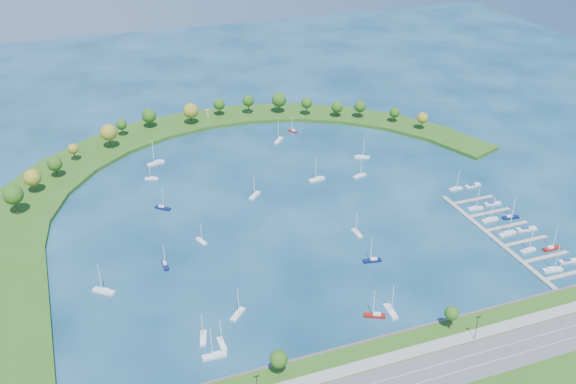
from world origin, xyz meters
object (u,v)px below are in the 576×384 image
object	(u,v)px
moored_boat_11	(360,175)
docked_boat_7	(511,217)
moored_boat_17	(255,195)
docked_boat_3	(552,248)
docked_boat_1	(568,261)
moored_boat_18	(201,240)
docked_boat_6	(490,219)
moored_boat_16	(279,140)
moored_boat_15	(152,178)
moored_boat_1	(372,260)
moored_boat_3	(317,179)
harbor_tower	(208,113)
moored_boat_8	(293,131)
dock_system	(508,235)
docked_boat_0	(553,269)
moored_boat_4	(156,163)
docked_boat_5	(526,229)
moored_boat_13	(357,232)
moored_boat_14	(165,264)
moored_boat_2	(390,310)
docked_boat_11	(473,185)
moored_boat_5	(238,313)
docked_boat_4	(507,233)
moored_boat_0	(362,157)
moored_boat_19	(203,337)
moored_boat_10	(163,207)
moored_boat_7	(214,355)
moored_boat_9	(222,343)
docked_boat_9	(492,203)
docked_boat_10	(456,188)
moored_boat_12	(375,315)
moored_boat_6	(104,291)
docked_boat_2	(528,250)

from	to	relation	value
moored_boat_11	docked_boat_7	distance (m)	78.90
moored_boat_17	docked_boat_3	distance (m)	138.51
docked_boat_1	docked_boat_7	distance (m)	38.21
moored_boat_18	docked_boat_6	world-z (taller)	docked_boat_6
moored_boat_16	docked_boat_1	world-z (taller)	moored_boat_16
moored_boat_15	moored_boat_16	distance (m)	81.70
moored_boat_1	moored_boat_3	distance (m)	76.43
harbor_tower	moored_boat_8	size ratio (longest dim) A/B	0.48
dock_system	docked_boat_0	xyz separation A→B (m)	(0.22, -28.60, 0.56)
moored_boat_4	docked_boat_5	bearing A→B (deg)	120.52
harbor_tower	docked_boat_0	size ratio (longest dim) A/B	0.37
moored_boat_13	moored_boat_15	world-z (taller)	moored_boat_13
moored_boat_15	moored_boat_17	world-z (taller)	moored_boat_17
moored_boat_14	docked_boat_3	size ratio (longest dim) A/B	0.91
moored_boat_2	docked_boat_11	bearing A→B (deg)	134.17
harbor_tower	moored_boat_3	world-z (taller)	moored_boat_3
moored_boat_2	moored_boat_5	distance (m)	57.01
harbor_tower	docked_boat_4	distance (m)	201.87
docked_boat_7	moored_boat_0	bearing A→B (deg)	123.26
moored_boat_18	docked_boat_5	world-z (taller)	moored_boat_18
moored_boat_13	docked_boat_1	bearing A→B (deg)	-125.64
moored_boat_14	docked_boat_5	size ratio (longest dim) A/B	1.10
docked_boat_1	docked_boat_11	world-z (taller)	docked_boat_11
docked_boat_3	moored_boat_8	bearing A→B (deg)	110.32
moored_boat_19	docked_boat_6	distance (m)	147.78
moored_boat_10	docked_boat_5	world-z (taller)	moored_boat_10
moored_boat_4	moored_boat_7	distance (m)	157.00
moored_boat_15	docked_boat_5	world-z (taller)	moored_boat_15
docked_boat_11	moored_boat_9	bearing A→B (deg)	-161.48
docked_boat_0	moored_boat_17	bearing A→B (deg)	141.91
moored_boat_7	docked_boat_11	xyz separation A→B (m)	(155.18, 74.33, -0.26)
docked_boat_3	docked_boat_9	bearing A→B (deg)	89.98
moored_boat_11	docked_boat_10	distance (m)	49.37
docked_boat_0	docked_boat_1	size ratio (longest dim) A/B	1.45
docked_boat_6	dock_system	bearing A→B (deg)	-92.81
moored_boat_9	moored_boat_13	size ratio (longest dim) A/B	0.94
dock_system	docked_boat_1	xyz separation A→B (m)	(10.68, -25.86, 0.26)
moored_boat_11	moored_boat_12	bearing A→B (deg)	-125.86
moored_boat_6	moored_boat_19	xyz separation A→B (m)	(29.92, -39.68, -0.06)
moored_boat_12	moored_boat_15	distance (m)	151.27
moored_boat_4	docked_boat_10	bearing A→B (deg)	130.67
moored_boat_5	docked_boat_11	world-z (taller)	moored_boat_5
docked_boat_1	docked_boat_2	world-z (taller)	docked_boat_2
moored_boat_2	moored_boat_17	world-z (taller)	moored_boat_2
moored_boat_3	moored_boat_14	xyz separation A→B (m)	(-88.78, -49.06, -0.06)
harbor_tower	moored_boat_2	size ratio (longest dim) A/B	0.34
moored_boat_18	docked_boat_11	xyz separation A→B (m)	(142.16, 2.25, -0.19)
moored_boat_15	docked_boat_3	xyz separation A→B (m)	(150.16, -126.20, 0.04)
moored_boat_11	moored_boat_18	bearing A→B (deg)	-173.47
docked_boat_2	docked_boat_6	size ratio (longest dim) A/B	0.88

